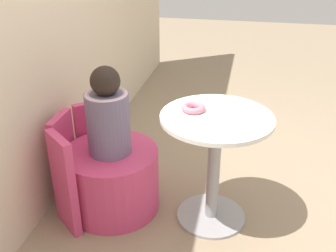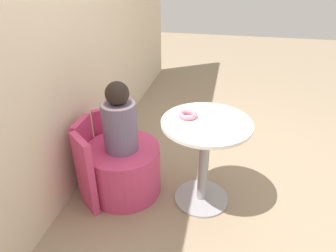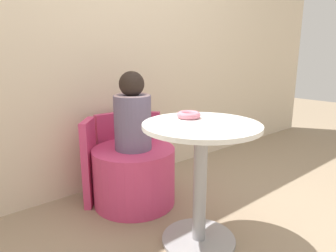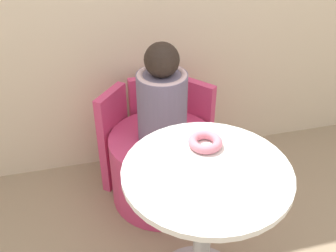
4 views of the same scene
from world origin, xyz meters
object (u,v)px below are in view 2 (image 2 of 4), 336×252
child_figure (119,120)px  round_table (205,148)px  tub_chair (124,169)px  donut (188,115)px

child_figure → round_table: bearing=-88.3°
round_table → child_figure: 0.66m
tub_chair → child_figure: (0.00, 0.00, 0.45)m
tub_chair → child_figure: bearing=0.0°
tub_chair → child_figure: child_figure is taller
donut → round_table: bearing=-105.7°
round_table → tub_chair: round_table is taller
round_table → child_figure: bearing=91.7°
round_table → tub_chair: bearing=91.7°
tub_chair → donut: (0.06, -0.50, 0.52)m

